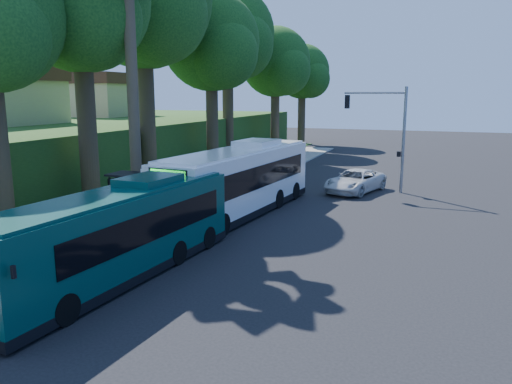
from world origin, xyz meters
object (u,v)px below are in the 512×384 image
at_px(bus_shelter, 137,188).
at_px(teal_bus, 120,232).
at_px(white_bus, 241,180).
at_px(pickup, 355,181).

distance_m(bus_shelter, teal_bus, 7.96).
bearing_deg(white_bus, pickup, 65.37).
relative_size(teal_bus, pickup, 2.15).
bearing_deg(teal_bus, white_bus, 92.36).
bearing_deg(white_bus, teal_bus, -86.62).
distance_m(bus_shelter, white_bus, 5.55).
xyz_separation_m(bus_shelter, pickup, (9.13, 12.02, -1.05)).
bearing_deg(bus_shelter, white_bus, 39.93).
bearing_deg(white_bus, bus_shelter, -134.74).
xyz_separation_m(white_bus, teal_bus, (-0.36, -10.50, -0.24)).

